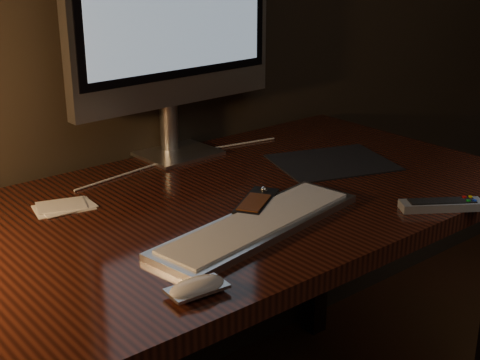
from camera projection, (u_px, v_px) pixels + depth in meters
desk at (168, 255)px, 1.48m from camera, size 1.60×0.75×0.75m
monitor at (174, 11)px, 1.61m from camera, size 0.59×0.18×0.62m
keyboard at (259, 224)px, 1.30m from camera, size 0.51×0.21×0.02m
mousepad at (332, 162)px, 1.68m from camera, size 0.34×0.31×0.00m
mouse at (197, 289)px, 1.06m from camera, size 0.10×0.06×0.02m
media_remote at (257, 203)px, 1.40m from camera, size 0.16×0.13×0.03m
tv_remote at (442, 205)px, 1.39m from camera, size 0.17×0.13×0.02m
papers at (64, 207)px, 1.40m from camera, size 0.13×0.10×0.01m
cable at (184, 160)px, 1.69m from camera, size 0.61×0.03×0.01m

